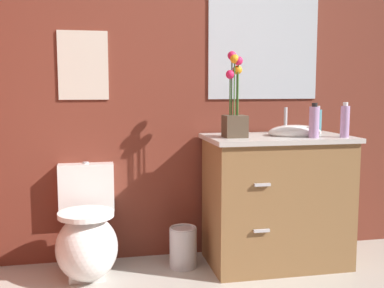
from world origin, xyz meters
TOP-DOWN VIEW (x-y plane):
  - wall_back at (0.20, 1.76)m, footprint 4.59×0.05m
  - toilet at (-0.85, 1.46)m, footprint 0.38×0.59m
  - vanity_cabinet at (0.39, 1.43)m, footprint 0.94×0.56m
  - flower_vase at (0.09, 1.40)m, footprint 0.14×0.14m
  - soap_bottle at (0.71, 1.52)m, footprint 0.06×0.06m
  - lotion_bottle at (0.57, 1.27)m, footprint 0.06×0.06m
  - hand_wash_bottle at (0.77, 1.26)m, footprint 0.06×0.06m
  - trash_bin at (-0.23, 1.48)m, footprint 0.18×0.18m
  - wall_poster at (-0.85, 1.73)m, footprint 0.32×0.01m
  - wall_mirror at (0.39, 1.73)m, footprint 0.80×0.01m

SIDE VIEW (x-z plane):
  - trash_bin at x=-0.23m, z-range 0.00..0.27m
  - toilet at x=-0.85m, z-range -0.10..0.59m
  - vanity_cabinet at x=0.39m, z-range -0.08..0.97m
  - soap_bottle at x=0.71m, z-range 0.86..1.05m
  - lotion_bottle at x=0.57m, z-range 0.86..1.08m
  - hand_wash_bottle at x=0.77m, z-range 0.86..1.08m
  - flower_vase at x=0.09m, z-range 0.77..1.32m
  - wall_back at x=0.20m, z-range 0.00..2.50m
  - wall_poster at x=-0.85m, z-range 1.10..1.55m
  - wall_mirror at x=0.39m, z-range 1.10..1.80m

